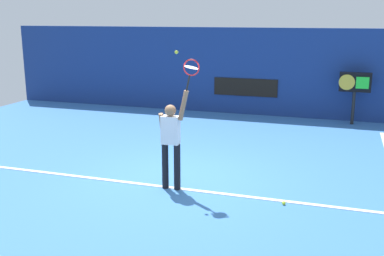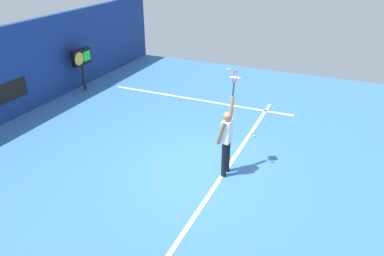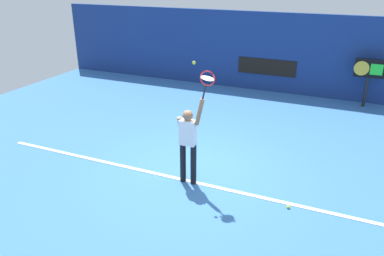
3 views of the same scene
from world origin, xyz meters
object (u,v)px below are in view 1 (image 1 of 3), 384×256
at_px(tennis_player, 171,139).
at_px(scoreboard_clock, 355,84).
at_px(tennis_racket, 191,69).
at_px(tennis_ball, 176,52).
at_px(spare_ball, 284,203).

xyz_separation_m(tennis_player, scoreboard_clock, (3.45, 7.01, 0.25)).
bearing_deg(scoreboard_clock, tennis_racket, -113.40).
relative_size(tennis_player, scoreboard_clock, 1.22).
bearing_deg(tennis_player, tennis_ball, 27.98).
distance_m(tennis_ball, scoreboard_clock, 7.84).
bearing_deg(tennis_ball, spare_ball, -5.12).
relative_size(tennis_racket, scoreboard_clock, 0.38).
height_order(scoreboard_clock, spare_ball, scoreboard_clock).
bearing_deg(tennis_player, scoreboard_clock, 63.82).
bearing_deg(tennis_player, spare_ball, -3.44).
height_order(tennis_racket, spare_ball, tennis_racket).
relative_size(tennis_racket, tennis_ball, 9.20).
height_order(tennis_racket, tennis_ball, tennis_ball).
distance_m(tennis_racket, tennis_ball, 0.43).
bearing_deg(tennis_racket, spare_ball, -4.08).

